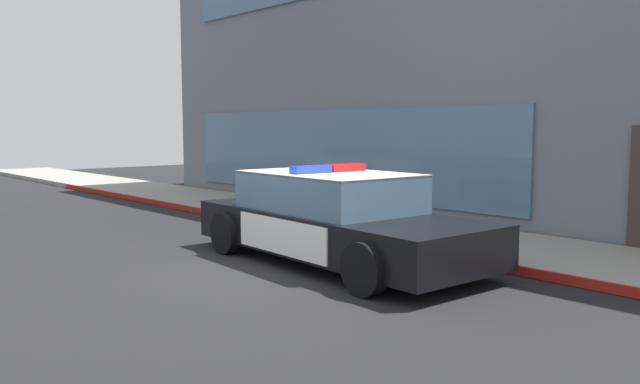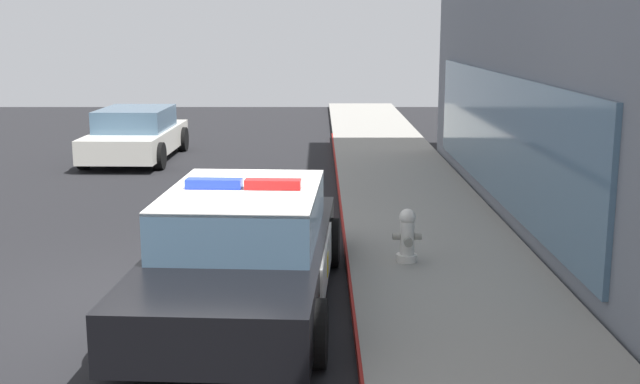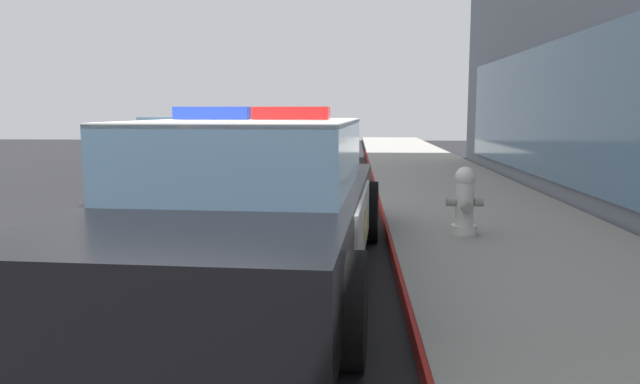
{
  "view_description": "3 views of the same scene",
  "coord_description": "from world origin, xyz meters",
  "views": [
    {
      "loc": [
        7.23,
        -5.6,
        2.06
      ],
      "look_at": [
        -0.82,
        1.64,
        0.95
      ],
      "focal_mm": 35.16,
      "sensor_mm": 36.0,
      "label": 1
    },
    {
      "loc": [
        9.43,
        1.8,
        3.24
      ],
      "look_at": [
        -1.59,
        1.81,
        0.97
      ],
      "focal_mm": 44.99,
      "sensor_mm": 36.0,
      "label": 2
    },
    {
      "loc": [
        5.43,
        1.8,
        1.47
      ],
      "look_at": [
        -0.12,
        1.49,
        0.71
      ],
      "focal_mm": 33.78,
      "sensor_mm": 36.0,
      "label": 3
    }
  ],
  "objects": [
    {
      "name": "storefront_building",
      "position": [
        -1.93,
        10.61,
        4.03
      ],
      "size": [
        18.44,
        11.59,
        8.07
      ],
      "color": "slate",
      "rests_on": "ground"
    },
    {
      "name": "ground",
      "position": [
        0.0,
        0.0,
        0.0
      ],
      "size": [
        48.0,
        48.0,
        0.0
      ],
      "primitive_type": "plane",
      "color": "black"
    },
    {
      "name": "sidewalk",
      "position": [
        0.0,
        3.5,
        0.07
      ],
      "size": [
        48.0,
        2.6,
        0.15
      ],
      "primitive_type": "cube",
      "color": "gray",
      "rests_on": "ground"
    },
    {
      "name": "fire_hydrant",
      "position": [
        -0.95,
        2.98,
        0.5
      ],
      "size": [
        0.34,
        0.39,
        0.73
      ],
      "color": "silver",
      "rests_on": "sidewalk"
    },
    {
      "name": "curb_red_paint",
      "position": [
        0.0,
        2.19,
        0.08
      ],
      "size": [
        28.8,
        0.04,
        0.14
      ],
      "primitive_type": "cube",
      "color": "maroon",
      "rests_on": "ground"
    },
    {
      "name": "police_cruiser",
      "position": [
        0.34,
        0.9,
        0.68
      ],
      "size": [
        5.17,
        2.39,
        1.49
      ],
      "rotation": [
        0.0,
        0.0,
        -0.06
      ],
      "color": "black",
      "rests_on": "ground"
    }
  ]
}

